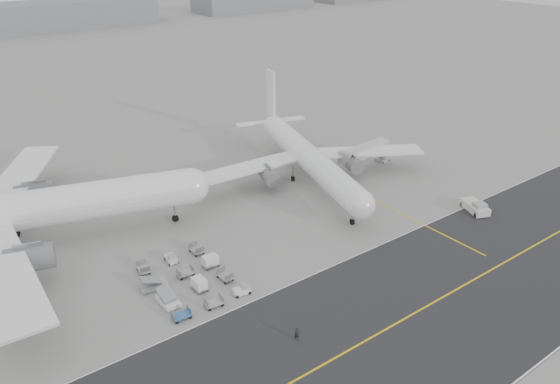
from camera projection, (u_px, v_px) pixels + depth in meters
ground at (286, 276)px, 84.60m from camera, size 700.00×700.00×0.00m
taxiway at (395, 324)px, 74.28m from camera, size 220.00×59.00×0.03m
horizon_buildings at (35, 31)px, 288.75m from camera, size 520.00×28.00×28.00m
airliner_a at (10, 213)px, 89.31m from camera, size 65.29×63.93×23.13m
airliner_b at (307, 156)px, 115.05m from camera, size 50.83×51.91×18.38m
pushback_tug at (476, 207)px, 103.61m from camera, size 4.99×8.00×2.30m
jet_bridge at (365, 152)px, 120.92m from camera, size 15.15×4.21×5.67m
gse_cluster at (191, 283)px, 82.98m from camera, size 18.55×22.36×2.01m
stray_dolly at (360, 205)px, 106.27m from camera, size 1.47×2.35×1.44m
ground_crew_a at (297, 334)px, 71.12m from camera, size 0.80×0.64×1.90m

